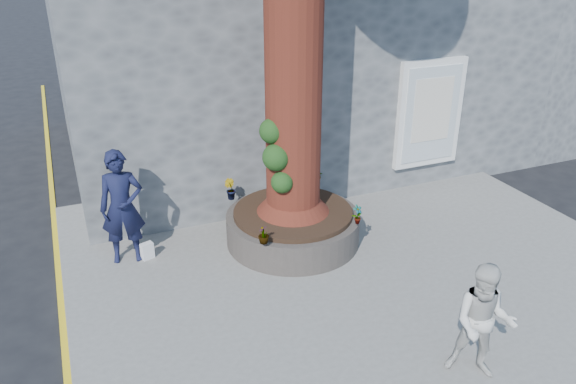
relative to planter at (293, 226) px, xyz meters
name	(u,v)px	position (x,y,z in m)	size (l,w,h in m)	color
ground	(296,324)	(-0.80, -2.00, -0.41)	(120.00, 120.00, 0.00)	black
pavement	(355,263)	(0.70, -1.00, -0.35)	(9.00, 8.00, 0.12)	slate
yellow_line	(64,335)	(-3.85, -1.00, -0.41)	(0.10, 30.00, 0.01)	yellow
stone_shop	(273,18)	(1.70, 5.20, 2.75)	(10.30, 8.30, 6.30)	#525457
neighbour_shop	(528,9)	(9.70, 5.20, 2.59)	(6.00, 8.00, 6.00)	#525457
planter	(293,226)	(0.00, 0.00, 0.00)	(2.30, 2.30, 0.60)	black
man	(122,207)	(-2.74, 0.50, 0.66)	(0.69, 0.45, 1.90)	#121533
woman	(483,322)	(0.78, -3.85, 0.47)	(0.74, 0.57, 1.52)	silver
shopping_bag	(147,251)	(-2.45, 0.40, -0.15)	(0.20, 0.12, 0.28)	white
plant_a	(358,215)	(0.77, -0.85, 0.47)	(0.17, 0.12, 0.33)	gray
plant_b	(230,189)	(-0.85, 0.85, 0.49)	(0.20, 0.20, 0.37)	gray
plant_c	(264,234)	(-0.85, -0.85, 0.46)	(0.17, 0.17, 0.30)	gray
plant_d	(317,176)	(0.85, 0.85, 0.47)	(0.28, 0.25, 0.32)	gray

